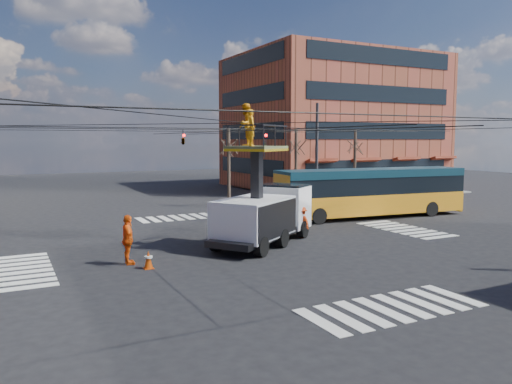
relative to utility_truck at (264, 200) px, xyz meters
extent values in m
plane|color=black|center=(-0.98, -0.21, -2.15)|extent=(120.00, 120.00, 0.00)
cube|color=slate|center=(20.02, 20.79, -2.09)|extent=(18.00, 18.00, 0.12)
cube|color=brown|center=(21.02, 23.79, 4.85)|extent=(20.00, 16.00, 14.00)
cube|color=black|center=(21.02, 15.79, 0.30)|extent=(17.00, 0.12, 1.58)
cube|color=black|center=(11.02, 23.79, 0.30)|extent=(0.12, 13.60, 1.58)
cube|color=black|center=(21.02, 15.79, 3.80)|extent=(17.00, 0.12, 1.57)
cube|color=black|center=(11.02, 23.79, 3.80)|extent=(0.12, 13.60, 1.57)
cube|color=black|center=(21.02, 15.79, 7.30)|extent=(17.00, 0.12, 1.57)
cube|color=black|center=(11.02, 23.79, 7.30)|extent=(0.12, 13.60, 1.57)
cube|color=black|center=(21.02, 15.79, 10.80)|extent=(17.00, 0.12, 1.57)
cube|color=black|center=(11.02, 23.79, 10.80)|extent=(0.12, 13.60, 1.57)
cylinder|color=#2D2D30|center=(11.02, 11.79, 1.85)|extent=(0.24, 0.24, 8.00)
cylinder|color=black|center=(-0.98, 11.79, 3.55)|extent=(24.00, 0.03, 0.03)
cylinder|color=black|center=(-0.98, -12.21, 3.55)|extent=(24.00, 0.03, 0.03)
cylinder|color=black|center=(11.02, -0.21, 3.55)|extent=(0.03, 24.00, 0.03)
cylinder|color=black|center=(-0.98, -0.21, 3.75)|extent=(24.02, 24.02, 0.03)
cylinder|color=black|center=(-0.98, -0.21, 3.75)|extent=(24.02, 24.02, 0.03)
cylinder|color=black|center=(-0.98, -1.41, 3.45)|extent=(24.00, 0.03, 0.03)
cylinder|color=black|center=(-0.98, 0.99, 3.45)|extent=(24.00, 0.03, 0.03)
cylinder|color=black|center=(-2.18, -0.21, 3.35)|extent=(0.03, 24.00, 0.03)
cylinder|color=black|center=(0.22, -0.21, 3.35)|extent=(0.03, 24.00, 0.03)
imported|color=black|center=(1.52, 2.79, 2.95)|extent=(0.16, 0.20, 1.00)
imported|color=black|center=(-2.48, 4.79, 3.20)|extent=(0.26, 1.24, 0.50)
cylinder|color=#382B21|center=(4.02, 13.29, 0.85)|extent=(0.24, 0.24, 6.00)
cylinder|color=#382B21|center=(10.02, 13.29, 0.85)|extent=(0.24, 0.24, 6.00)
cylinder|color=#382B21|center=(16.02, 13.29, 0.85)|extent=(0.24, 0.24, 6.00)
cube|color=black|center=(-0.14, -0.12, -1.60)|extent=(6.98, 5.85, 0.30)
cube|color=white|center=(1.97, 1.39, -0.60)|extent=(2.86, 3.00, 2.20)
cube|color=black|center=(1.97, 1.39, 0.20)|extent=(2.64, 2.80, 0.80)
cube|color=white|center=(-0.88, -0.64, -0.70)|extent=(4.87, 4.47, 1.80)
cylinder|color=black|center=(2.48, 0.34, -1.70)|extent=(0.94, 0.81, 0.90)
cylinder|color=black|center=(1.14, 2.21, -1.70)|extent=(0.94, 0.81, 0.90)
cylinder|color=black|center=(0.36, -1.17, -1.70)|extent=(0.94, 0.81, 0.90)
cylinder|color=black|center=(-0.97, 0.70, -1.70)|extent=(0.94, 0.81, 0.90)
cylinder|color=black|center=(-1.43, -2.45, -1.70)|extent=(0.94, 0.81, 0.90)
cylinder|color=black|center=(-2.77, -0.57, -1.70)|extent=(0.94, 0.81, 0.90)
cube|color=black|center=(-0.63, -0.47, 0.93)|extent=(0.63, 0.63, 3.37)
cube|color=brown|center=(-0.63, -0.47, 2.62)|extent=(3.34, 3.22, 0.12)
cube|color=yellow|center=(-0.63, -0.47, 2.50)|extent=(3.34, 3.22, 0.12)
imported|color=orange|center=(-1.31, -1.25, 3.50)|extent=(0.52, 0.68, 1.66)
imported|color=orange|center=(-1.09, -0.21, 3.67)|extent=(1.22, 1.19, 1.99)
cube|color=#C78012|center=(10.32, 4.24, -1.20)|extent=(13.28, 3.89, 1.30)
cube|color=black|center=(10.32, 4.24, 0.00)|extent=(13.28, 3.84, 1.10)
cube|color=#0C2835|center=(10.32, 4.24, 0.80)|extent=(13.28, 3.89, 0.50)
cube|color=#C78012|center=(3.91, 4.88, -0.55)|extent=(0.50, 2.48, 2.80)
cube|color=#C78012|center=(16.74, 3.59, -0.55)|extent=(0.50, 2.48, 2.80)
cube|color=black|center=(3.86, 4.89, -1.70)|extent=(0.41, 2.60, 0.30)
cube|color=gold|center=(4.01, 4.87, 0.70)|extent=(0.26, 1.60, 0.35)
cylinder|color=black|center=(5.65, 3.52, -1.65)|extent=(1.02, 0.40, 1.00)
cylinder|color=black|center=(5.88, 5.87, -1.65)|extent=(1.02, 0.40, 1.00)
cylinder|color=black|center=(14.11, 2.67, -1.65)|extent=(1.02, 0.40, 1.00)
cylinder|color=black|center=(14.35, 5.02, -1.65)|extent=(1.02, 0.40, 1.00)
cone|color=#DA4709|center=(-6.38, -2.20, -1.78)|extent=(0.36, 0.36, 0.73)
imported|color=#EF580F|center=(-6.93, -1.15, -1.12)|extent=(0.58, 1.24, 2.06)
imported|color=red|center=(2.42, 0.37, -1.32)|extent=(0.83, 1.18, 1.66)
camera|label=1|loc=(-11.40, -21.47, 2.97)|focal=35.00mm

